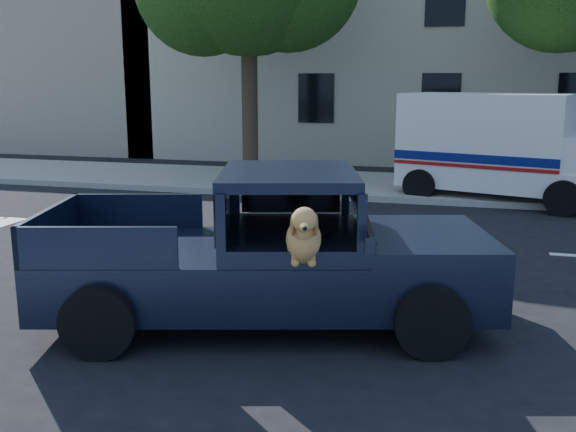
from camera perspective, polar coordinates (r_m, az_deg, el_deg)
name	(u,v)px	position (r m, az deg, el deg)	size (l,w,h in m)	color
ground	(311,306)	(8.13, 2.02, -7.98)	(120.00, 120.00, 0.00)	black
far_sidewalk	(391,186)	(16.95, 9.17, 2.65)	(60.00, 4.00, 0.15)	gray
lane_stripes	(473,249)	(11.20, 16.12, -2.83)	(21.60, 0.14, 0.01)	silver
building_main	(507,29)	(24.04, 18.90, 15.46)	(26.00, 6.00, 9.00)	#BAAE99
building_left	(51,50)	(29.24, -20.31, 13.64)	(12.00, 6.00, 8.00)	tan
pickup_truck	(261,273)	(7.41, -2.43, -5.06)	(5.34, 3.23, 1.79)	black
mail_truck	(498,155)	(15.72, 18.20, 5.20)	(4.94, 3.38, 2.48)	silver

